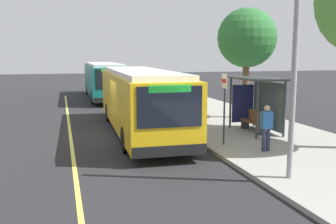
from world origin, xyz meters
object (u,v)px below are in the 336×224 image
(transit_bus_second, at_px, (104,79))
(waiting_bench, at_px, (254,121))
(route_sign_post, at_px, (224,99))
(transit_bus_main, at_px, (140,99))
(pedestrian_commuter, at_px, (266,125))

(transit_bus_second, distance_m, waiting_bench, 17.63)
(route_sign_post, bearing_deg, transit_bus_main, -146.80)
(transit_bus_main, relative_size, pedestrian_commuter, 6.83)
(transit_bus_second, relative_size, waiting_bench, 7.54)
(waiting_bench, xyz_separation_m, route_sign_post, (2.02, -2.41, 1.32))
(transit_bus_main, relative_size, waiting_bench, 7.22)
(waiting_bench, xyz_separation_m, pedestrian_commuter, (3.38, -1.34, 0.48))
(transit_bus_second, bearing_deg, pedestrian_commuter, 10.25)
(transit_bus_main, bearing_deg, transit_bus_second, -179.77)
(transit_bus_second, relative_size, pedestrian_commuter, 7.13)
(transit_bus_second, height_order, pedestrian_commuter, transit_bus_second)
(waiting_bench, distance_m, route_sign_post, 3.41)
(waiting_bench, relative_size, route_sign_post, 0.57)
(pedestrian_commuter, bearing_deg, waiting_bench, 158.41)
(pedestrian_commuter, bearing_deg, route_sign_post, -141.79)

